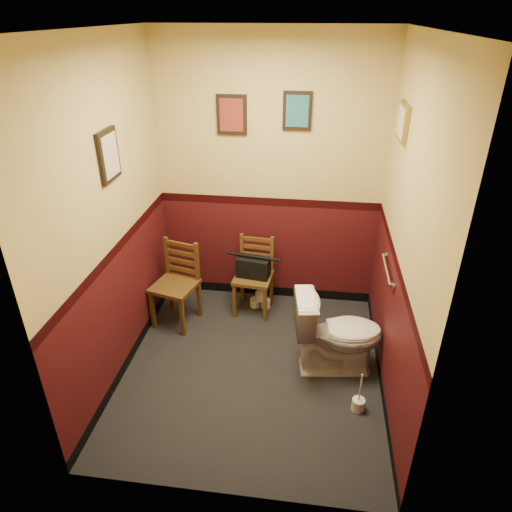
{
  "coord_description": "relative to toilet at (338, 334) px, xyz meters",
  "views": [
    {
      "loc": [
        0.44,
        -3.04,
        2.8
      ],
      "look_at": [
        0.0,
        0.25,
        1.0
      ],
      "focal_mm": 32.0,
      "sensor_mm": 36.0,
      "label": 1
    }
  ],
  "objects": [
    {
      "name": "floor",
      "position": [
        -0.72,
        -0.12,
        -0.37
      ],
      "size": [
        2.2,
        2.4,
        0.0
      ],
      "primitive_type": "cube",
      "color": "black",
      "rests_on": "ground"
    },
    {
      "name": "ceiling",
      "position": [
        -0.72,
        -0.12,
        2.33
      ],
      "size": [
        2.2,
        2.4,
        0.0
      ],
      "primitive_type": "cube",
      "rotation": [
        3.14,
        0.0,
        0.0
      ],
      "color": "silver",
      "rests_on": "ground"
    },
    {
      "name": "wall_back",
      "position": [
        -0.72,
        1.08,
        0.98
      ],
      "size": [
        2.2,
        0.0,
        2.7
      ],
      "primitive_type": "cube",
      "rotation": [
        1.57,
        0.0,
        0.0
      ],
      "color": "#3D0E11",
      "rests_on": "ground"
    },
    {
      "name": "wall_front",
      "position": [
        -0.72,
        -1.32,
        0.98
      ],
      "size": [
        2.2,
        0.0,
        2.7
      ],
      "primitive_type": "cube",
      "rotation": [
        -1.57,
        0.0,
        0.0
      ],
      "color": "#3D0E11",
      "rests_on": "ground"
    },
    {
      "name": "wall_left",
      "position": [
        -1.82,
        -0.12,
        0.98
      ],
      "size": [
        0.0,
        2.4,
        2.7
      ],
      "primitive_type": "cube",
      "rotation": [
        1.57,
        0.0,
        1.57
      ],
      "color": "#3D0E11",
      "rests_on": "ground"
    },
    {
      "name": "wall_right",
      "position": [
        0.38,
        -0.12,
        0.98
      ],
      "size": [
        0.0,
        2.4,
        2.7
      ],
      "primitive_type": "cube",
      "rotation": [
        1.57,
        0.0,
        -1.57
      ],
      "color": "#3D0E11",
      "rests_on": "ground"
    },
    {
      "name": "grab_bar",
      "position": [
        0.35,
        0.13,
        0.58
      ],
      "size": [
        0.05,
        0.56,
        0.06
      ],
      "color": "silver",
      "rests_on": "wall_right"
    },
    {
      "name": "framed_print_back_a",
      "position": [
        -1.07,
        1.06,
        1.58
      ],
      "size": [
        0.28,
        0.04,
        0.36
      ],
      "color": "black",
      "rests_on": "wall_back"
    },
    {
      "name": "framed_print_back_b",
      "position": [
        -0.47,
        1.06,
        1.63
      ],
      "size": [
        0.26,
        0.04,
        0.34
      ],
      "color": "black",
      "rests_on": "wall_back"
    },
    {
      "name": "framed_print_left",
      "position": [
        -1.8,
        -0.02,
        1.48
      ],
      "size": [
        0.04,
        0.3,
        0.38
      ],
      "color": "black",
      "rests_on": "wall_left"
    },
    {
      "name": "framed_print_right",
      "position": [
        0.36,
        0.48,
        1.68
      ],
      "size": [
        0.04,
        0.34,
        0.28
      ],
      "color": "olive",
      "rests_on": "wall_right"
    },
    {
      "name": "toilet",
      "position": [
        0.0,
        0.0,
        0.0
      ],
      "size": [
        0.81,
        0.52,
        0.74
      ],
      "primitive_type": "imported",
      "rotation": [
        0.0,
        0.0,
        1.71
      ],
      "color": "white",
      "rests_on": "floor"
    },
    {
      "name": "toilet_brush",
      "position": [
        0.18,
        -0.47,
        -0.31
      ],
      "size": [
        0.1,
        0.1,
        0.37
      ],
      "color": "silver",
      "rests_on": "floor"
    },
    {
      "name": "chair_left",
      "position": [
        -1.56,
        0.51,
        0.05
      ],
      "size": [
        0.48,
        0.48,
        0.84
      ],
      "rotation": [
        0.0,
        0.0,
        -0.26
      ],
      "color": "brown",
      "rests_on": "floor"
    },
    {
      "name": "chair_right",
      "position": [
        -0.83,
        0.81,
        0.03
      ],
      "size": [
        0.4,
        0.4,
        0.79
      ],
      "rotation": [
        0.0,
        0.0,
        -0.1
      ],
      "color": "brown",
      "rests_on": "floor"
    },
    {
      "name": "handbag",
      "position": [
        -0.83,
        0.78,
        0.15
      ],
      "size": [
        0.35,
        0.21,
        0.24
      ],
      "rotation": [
        0.0,
        0.0,
        -0.16
      ],
      "color": "black",
      "rests_on": "chair_right"
    },
    {
      "name": "tp_stack",
      "position": [
        -0.77,
        0.84,
        -0.29
      ],
      "size": [
        0.22,
        0.11,
        0.19
      ],
      "color": "silver",
      "rests_on": "floor"
    }
  ]
}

